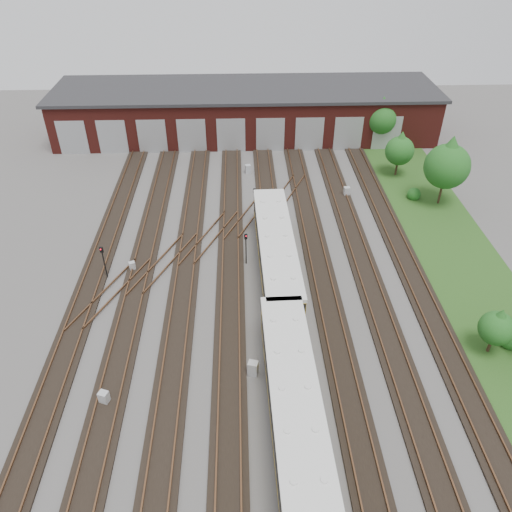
{
  "coord_description": "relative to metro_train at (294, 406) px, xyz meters",
  "views": [
    {
      "loc": [
        -0.97,
        -26.31,
        27.39
      ],
      "look_at": [
        0.26,
        8.21,
        2.0
      ],
      "focal_mm": 35.0,
      "sensor_mm": 36.0,
      "label": 1
    }
  ],
  "objects": [
    {
      "name": "tree_3",
      "position": [
        14.97,
        5.85,
        0.57
      ],
      "size": [
        2.49,
        2.49,
        4.13
      ],
      "color": "#332417",
      "rests_on": "ground"
    },
    {
      "name": "bush_0",
      "position": [
        16.79,
        6.47,
        -1.23
      ],
      "size": [
        1.69,
        1.69,
        1.69
      ],
      "primitive_type": "sphere",
      "color": "#184C15",
      "rests_on": "ground"
    },
    {
      "name": "tree_0",
      "position": [
        15.29,
        42.37,
        2.2
      ],
      "size": [
        4.01,
        4.01,
        6.65
      ],
      "color": "#332417",
      "rests_on": "ground"
    },
    {
      "name": "tree_2",
      "position": [
        18.42,
        27.24,
        2.9
      ],
      "size": [
        4.67,
        4.67,
        7.73
      ],
      "color": "#332417",
      "rests_on": "ground"
    },
    {
      "name": "tree_1",
      "position": [
        15.51,
        33.98,
        1.45
      ],
      "size": [
        3.31,
        3.31,
        5.48
      ],
      "color": "#332417",
      "rests_on": "ground"
    },
    {
      "name": "relay_cabinet_3",
      "position": [
        -2.01,
        35.2,
        -1.55
      ],
      "size": [
        0.72,
        0.65,
        1.04
      ],
      "primitive_type": "cube",
      "rotation": [
        0.0,
        0.0,
        0.23
      ],
      "color": "#ABAEB1",
      "rests_on": "ground"
    },
    {
      "name": "ground",
      "position": [
        -2.0,
        7.37,
        -2.07
      ],
      "size": [
        120.0,
        120.0,
        0.0
      ],
      "primitive_type": "plane",
      "color": "#44423F",
      "rests_on": "ground"
    },
    {
      "name": "relay_cabinet_0",
      "position": [
        -12.21,
        2.26,
        -1.57
      ],
      "size": [
        0.75,
        0.69,
        1.02
      ],
      "primitive_type": "cube",
      "rotation": [
        0.0,
        0.0,
        -0.37
      ],
      "color": "#ABAEB1",
      "rests_on": "ground"
    },
    {
      "name": "signal_mast_3",
      "position": [
        1.23,
        17.9,
        0.0
      ],
      "size": [
        0.3,
        0.29,
        3.23
      ],
      "rotation": [
        0.0,
        0.0,
        0.21
      ],
      "color": "black",
      "rests_on": "ground"
    },
    {
      "name": "signal_mast_0",
      "position": [
        -14.78,
        15.62,
        -0.0
      ],
      "size": [
        0.3,
        0.28,
        3.23
      ],
      "rotation": [
        0.0,
        0.0,
        -0.29
      ],
      "color": "black",
      "rests_on": "ground"
    },
    {
      "name": "relay_cabinet_2",
      "position": [
        -2.35,
        4.36,
        -1.51
      ],
      "size": [
        0.81,
        0.74,
        1.13
      ],
      "primitive_type": "cube",
      "rotation": [
        0.0,
        0.0,
        -0.3
      ],
      "color": "#ABAEB1",
      "rests_on": "ground"
    },
    {
      "name": "signal_mast_1",
      "position": [
        -2.58,
        17.21,
        -0.02
      ],
      "size": [
        0.29,
        0.27,
        3.2
      ],
      "rotation": [
        0.0,
        0.0,
        0.27
      ],
      "color": "black",
      "rests_on": "ground"
    },
    {
      "name": "grass_verge",
      "position": [
        17.0,
        17.37,
        -2.05
      ],
      "size": [
        8.0,
        55.0,
        0.05
      ],
      "primitive_type": "cube",
      "color": "#214517",
      "rests_on": "ground"
    },
    {
      "name": "track_network",
      "position": [
        -2.17,
        7.96,
        -1.97
      ],
      "size": [
        30.4,
        70.0,
        0.33
      ],
      "color": "black",
      "rests_on": "ground"
    },
    {
      "name": "bush_1",
      "position": [
        16.04,
        28.41,
        -1.35
      ],
      "size": [
        1.45,
        1.45,
        1.45
      ],
      "primitive_type": "sphere",
      "color": "#184C15",
      "rests_on": "ground"
    },
    {
      "name": "relay_cabinet_1",
      "position": [
        -12.72,
        16.57,
        -1.64
      ],
      "size": [
        0.65,
        0.6,
        0.87
      ],
      "primitive_type": "cube",
      "rotation": [
        0.0,
        0.0,
        0.38
      ],
      "color": "#ABAEB1",
      "rests_on": "ground"
    },
    {
      "name": "maintenance_shed",
      "position": [
        -2.01,
        47.35,
        1.13
      ],
      "size": [
        51.0,
        12.5,
        6.35
      ],
      "color": "#561A15",
      "rests_on": "ground"
    },
    {
      "name": "metro_train",
      "position": [
        0.0,
        0.0,
        0.0
      ],
      "size": [
        3.35,
        48.54,
        3.4
      ],
      "rotation": [
        0.0,
        0.0,
        0.02
      ],
      "color": "black",
      "rests_on": "ground"
    },
    {
      "name": "signal_mast_2",
      "position": [
        -1.56,
        25.33,
        -0.01
      ],
      "size": [
        0.27,
        0.26,
        3.23
      ],
      "rotation": [
        0.0,
        0.0,
        -0.2
      ],
      "color": "black",
      "rests_on": "ground"
    },
    {
      "name": "relay_cabinet_4",
      "position": [
        8.78,
        29.27,
        -1.55
      ],
      "size": [
        0.68,
        0.59,
        1.05
      ],
      "primitive_type": "cube",
      "rotation": [
        0.0,
        0.0,
        0.11
      ],
      "color": "#ABAEB1",
      "rests_on": "ground"
    },
    {
      "name": "bush_2",
      "position": [
        18.8,
        41.8,
        -1.31
      ],
      "size": [
        1.53,
        1.53,
        1.53
      ],
      "primitive_type": "sphere",
      "color": "#184C15",
      "rests_on": "ground"
    }
  ]
}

